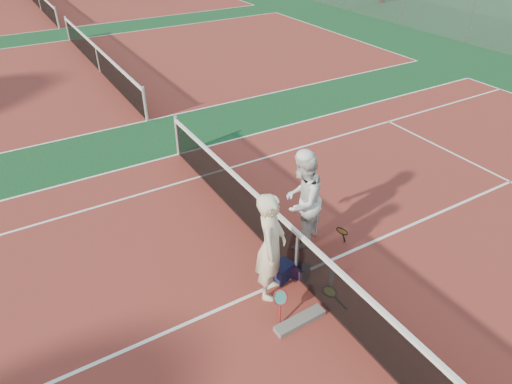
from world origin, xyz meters
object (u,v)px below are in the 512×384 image
net_main (297,255)px  racket_spare (330,292)px  sports_bag_navy (282,271)px  racket_black_held (341,237)px  racket_red (280,304)px  player_b (302,201)px  player_a (271,246)px  sports_bag_purple (300,271)px  water_bottle (331,278)px

net_main → racket_spare: 0.86m
net_main → sports_bag_navy: size_ratio=27.38×
racket_black_held → racket_spare: racket_black_held is taller
racket_red → racket_black_held: 2.16m
net_main → racket_spare: bearing=-66.6°
racket_red → sports_bag_navy: 0.91m
player_b → player_a: bearing=1.4°
racket_black_held → sports_bag_purple: bearing=-12.8°
player_b → sports_bag_purple: 1.34m
racket_red → racket_spare: racket_red is taller
player_a → sports_bag_purple: player_a is taller
sports_bag_navy → water_bottle: size_ratio=1.34×
player_a → sports_bag_navy: 0.95m
racket_spare → net_main: bearing=24.6°
player_b → sports_bag_purple: player_b is taller
racket_red → racket_spare: (1.05, -0.00, -0.26)m
net_main → player_b: size_ratio=5.41×
water_bottle → racket_red: bearing=-173.3°
net_main → racket_black_held: 1.26m
racket_spare → sports_bag_navy: 0.91m
player_a → sports_bag_navy: size_ratio=5.08×
sports_bag_navy → water_bottle: (0.66, -0.59, -0.01)m
sports_bag_navy → player_a: bearing=-155.9°
sports_bag_navy → sports_bag_purple: 0.33m
racket_black_held → water_bottle: bearing=16.0°
net_main → player_a: 0.80m
racket_red → racket_spare: bearing=-55.0°
net_main → player_a: bearing=-173.1°
net_main → racket_black_held: size_ratio=20.47×
player_b → racket_spare: bearing=43.3°
sports_bag_navy → water_bottle: 0.89m
racket_red → water_bottle: 1.21m
net_main → racket_spare: (0.28, -0.64, -0.49)m
racket_spare → water_bottle: water_bottle is taller
racket_spare → sports_bag_purple: size_ratio=1.85×
sports_bag_purple → player_b: bearing=55.2°
sports_bag_navy → racket_spare: bearing=-54.8°
sports_bag_purple → racket_spare: bearing=-69.3°
player_b → water_bottle: 1.55m
racket_spare → sports_bag_purple: sports_bag_purple is taller
player_b → sports_bag_purple: size_ratio=6.25×
racket_black_held → sports_bag_navy: bearing=-21.0°
water_bottle → net_main: bearing=129.9°
player_b → sports_bag_navy: 1.39m
net_main → player_b: 1.11m
sports_bag_navy → sports_bag_purple: sports_bag_navy is taller
player_b → racket_red: bearing=12.4°
player_b → racket_red: (-1.40, -1.41, -0.74)m
sports_bag_purple → player_a: bearing=-178.5°
player_a → racket_black_held: (1.83, 0.28, -0.75)m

